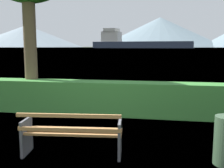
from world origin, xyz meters
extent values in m
plane|color=#4C6B33|center=(0.00, 0.00, 0.00)|extent=(1400.00, 1400.00, 0.00)
plane|color=#7A99A8|center=(0.00, 307.37, 0.00)|extent=(620.00, 620.00, 0.00)
cube|color=#A0703F|center=(0.02, -0.19, 0.45)|extent=(1.84, 0.25, 0.04)
cube|color=#A0703F|center=(0.00, 0.00, 0.45)|extent=(1.84, 0.25, 0.04)
cube|color=#A0703F|center=(-0.02, 0.19, 0.45)|extent=(1.84, 0.25, 0.04)
cube|color=#A0703F|center=(0.03, -0.26, 0.57)|extent=(1.84, 0.23, 0.06)
cube|color=#A0703F|center=(0.03, -0.31, 0.84)|extent=(1.84, 0.23, 0.06)
cube|color=#4C4C51|center=(-0.88, -0.11, 0.34)|extent=(0.10, 0.51, 0.68)
cube|color=#4C4C51|center=(0.88, 0.07, 0.34)|extent=(0.10, 0.51, 0.68)
cube|color=#387A33|center=(0.00, 3.12, 0.49)|extent=(13.63, 0.73, 0.99)
cylinder|color=brown|center=(-2.49, 3.37, 1.90)|extent=(0.40, 0.40, 3.80)
cube|color=#2D384C|center=(-19.56, 305.18, 3.70)|extent=(115.24, 37.53, 7.39)
cube|color=silver|center=(-55.43, 311.50, 13.31)|extent=(23.00, 19.57, 11.83)
cube|color=silver|center=(-55.43, 311.50, 21.07)|extent=(17.26, 20.28, 3.70)
cube|color=silver|center=(-96.79, 184.21, 0.52)|extent=(7.42, 8.03, 1.04)
cube|color=silver|center=(-96.79, 184.21, 1.38)|extent=(3.40, 3.51, 0.67)
cone|color=gray|center=(-312.50, 597.09, 25.79)|extent=(264.48, 264.48, 51.58)
cone|color=slate|center=(0.00, 599.69, 32.32)|extent=(271.60, 271.60, 64.64)
camera|label=1|loc=(1.57, -4.62, 2.03)|focal=42.99mm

